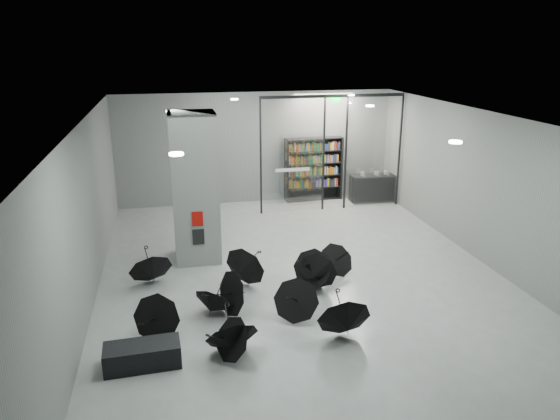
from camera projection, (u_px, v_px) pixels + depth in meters
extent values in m
plane|color=gray|center=(304.00, 280.00, 13.21)|extent=(14.00, 14.00, 0.00)
cube|color=slate|center=(307.00, 120.00, 11.98)|extent=(10.00, 14.00, 0.02)
cube|color=slate|center=(256.00, 148.00, 19.10)|extent=(10.00, 0.02, 4.00)
cube|color=slate|center=(460.00, 381.00, 6.09)|extent=(10.00, 0.02, 4.00)
cube|color=slate|center=(86.00, 218.00, 11.59)|extent=(0.02, 14.00, 4.00)
cube|color=slate|center=(493.00, 192.00, 13.60)|extent=(0.02, 14.00, 4.00)
cube|color=slate|center=(195.00, 188.00, 13.95)|extent=(1.20, 1.20, 4.00)
cube|color=#A50A07|center=(198.00, 219.00, 13.58)|extent=(0.28, 0.04, 0.38)
cube|color=black|center=(198.00, 237.00, 13.73)|extent=(0.30, 0.03, 0.42)
cube|color=#0CE533|center=(336.00, 101.00, 17.44)|extent=(0.30, 0.06, 0.15)
cube|color=silver|center=(293.00, 155.00, 17.91)|extent=(2.20, 0.02, 3.95)
cube|color=silver|center=(373.00, 152.00, 18.49)|extent=(2.00, 0.02, 3.95)
cube|color=black|center=(261.00, 157.00, 17.69)|extent=(0.06, 0.06, 4.00)
cube|color=black|center=(324.00, 154.00, 18.13)|extent=(0.06, 0.06, 4.00)
cube|color=black|center=(346.00, 153.00, 18.29)|extent=(0.06, 0.06, 4.00)
cube|color=black|center=(400.00, 150.00, 18.69)|extent=(0.06, 0.06, 4.00)
cube|color=black|center=(334.00, 96.00, 17.59)|extent=(5.00, 0.08, 0.10)
cube|color=black|center=(143.00, 355.00, 9.69)|extent=(1.40, 0.65, 0.44)
cube|color=black|center=(373.00, 188.00, 19.56)|extent=(1.67, 0.71, 0.99)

